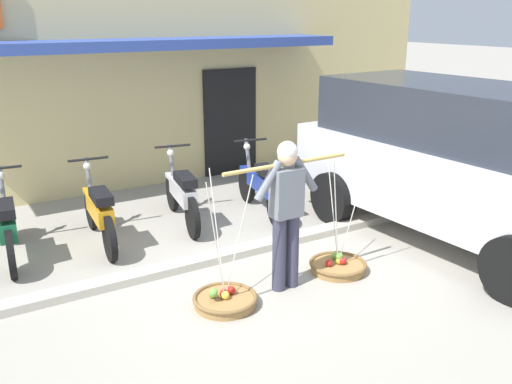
# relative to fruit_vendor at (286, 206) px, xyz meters

# --- Properties ---
(ground_plane) EXTENTS (90.00, 90.00, 0.00)m
(ground_plane) POSITION_rel_fruit_vendor_xyz_m (-0.44, 0.33, -0.98)
(ground_plane) COLOR #9E998C
(sidewalk_curb) EXTENTS (20.00, 0.24, 0.10)m
(sidewalk_curb) POSITION_rel_fruit_vendor_xyz_m (-0.44, 1.03, -0.93)
(sidewalk_curb) COLOR #BAB4A5
(sidewalk_curb) RESTS_ON ground
(fruit_vendor) EXTENTS (1.56, 0.22, 1.70)m
(fruit_vendor) POSITION_rel_fruit_vendor_xyz_m (0.00, 0.00, 0.00)
(fruit_vendor) COLOR #38384C
(fruit_vendor) RESTS_ON ground
(fruit_basket_left_side) EXTENTS (0.69, 0.69, 1.45)m
(fruit_basket_left_side) POSITION_rel_fruit_vendor_xyz_m (0.78, 0.02, -0.90)
(fruit_basket_left_side) COLOR #9E7542
(fruit_basket_left_side) RESTS_ON ground
(fruit_basket_right_side) EXTENTS (0.69, 0.69, 1.45)m
(fruit_basket_right_side) POSITION_rel_fruit_vendor_xyz_m (-0.78, -0.02, -0.90)
(fruit_basket_right_side) COLOR #9E7542
(fruit_basket_right_side) RESTS_ON ground
(motorcycle_nearest_shop) EXTENTS (0.54, 1.82, 1.09)m
(motorcycle_nearest_shop) POSITION_rel_fruit_vendor_xyz_m (-2.54, 2.44, -0.52)
(motorcycle_nearest_shop) COLOR black
(motorcycle_nearest_shop) RESTS_ON ground
(motorcycle_second_in_row) EXTENTS (0.54, 1.82, 1.09)m
(motorcycle_second_in_row) POSITION_rel_fruit_vendor_xyz_m (-1.42, 2.32, -0.52)
(motorcycle_second_in_row) COLOR black
(motorcycle_second_in_row) RESTS_ON ground
(motorcycle_third_in_row) EXTENTS (0.55, 1.81, 1.09)m
(motorcycle_third_in_row) POSITION_rel_fruit_vendor_xyz_m (-0.17, 2.45, -0.52)
(motorcycle_third_in_row) COLOR black
(motorcycle_third_in_row) RESTS_ON ground
(motorcycle_end_of_row) EXTENTS (0.55, 1.81, 1.09)m
(motorcycle_end_of_row) POSITION_rel_fruit_vendor_xyz_m (1.04, 2.20, -0.52)
(motorcycle_end_of_row) COLOR black
(motorcycle_end_of_row) RESTS_ON ground
(parked_truck) EXTENTS (2.32, 4.88, 2.10)m
(parked_truck) POSITION_rel_fruit_vendor_xyz_m (2.79, -0.00, 0.15)
(parked_truck) COLOR silver
(parked_truck) RESTS_ON ground
(storefront_building) EXTENTS (13.00, 6.00, 4.20)m
(storefront_building) POSITION_rel_fruit_vendor_xyz_m (-0.18, 7.02, 1.13)
(storefront_building) COLOR #DBC684
(storefront_building) RESTS_ON ground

